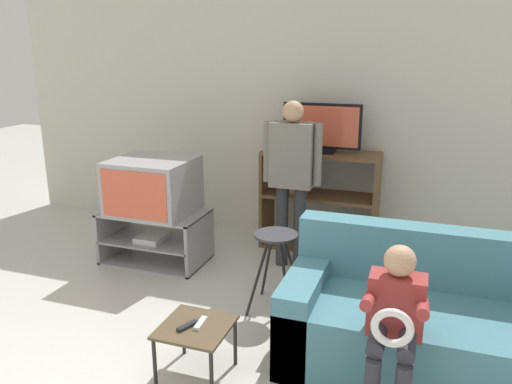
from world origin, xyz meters
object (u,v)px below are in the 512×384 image
at_px(snack_table, 196,332).
at_px(remote_control_black, 188,326).
at_px(tv_stand, 156,237).
at_px(couch, 441,328).
at_px(person_seated_child, 394,319).
at_px(remote_control_white, 201,323).
at_px(folding_stool, 276,249).
at_px(person_standing_adult, 292,170).
at_px(media_shelf, 319,199).
at_px(television_flat, 322,129).
at_px(television_main, 153,186).

bearing_deg(snack_table, remote_control_black, -138.43).
xyz_separation_m(tv_stand, couch, (2.54, -0.92, 0.06)).
bearing_deg(snack_table, person_seated_child, 2.82).
height_order(snack_table, remote_control_white, remote_control_white).
height_order(folding_stool, snack_table, folding_stool).
distance_m(folding_stool, couch, 1.28).
height_order(remote_control_black, person_standing_adult, person_standing_adult).
xyz_separation_m(media_shelf, television_flat, (-0.00, -0.01, 0.71)).
distance_m(television_flat, person_standing_adult, 0.62).
height_order(snack_table, person_standing_adult, person_standing_adult).
distance_m(media_shelf, folding_stool, 1.35).
distance_m(television_main, television_flat, 1.68).
xyz_separation_m(remote_control_black, person_seated_child, (1.18, 0.09, 0.22)).
xyz_separation_m(snack_table, person_seated_child, (1.14, 0.06, 0.28)).
bearing_deg(remote_control_black, person_seated_child, 28.46).
relative_size(television_flat, folding_stool, 1.21).
xyz_separation_m(remote_control_black, person_standing_adult, (0.14, 1.81, 0.57)).
xyz_separation_m(person_standing_adult, person_seated_child, (1.04, -1.72, -0.34)).
height_order(media_shelf, remote_control_white, media_shelf).
bearing_deg(remote_control_white, media_shelf, 80.55).
distance_m(tv_stand, folding_stool, 1.46).
height_order(tv_stand, remote_control_white, tv_stand).
xyz_separation_m(media_shelf, person_seated_child, (0.89, -2.26, 0.08)).
distance_m(snack_table, couch, 1.51).
height_order(tv_stand, couch, couch).
distance_m(tv_stand, media_shelf, 1.65).
xyz_separation_m(tv_stand, person_standing_adult, (1.24, 0.31, 0.68)).
height_order(television_main, couch, television_main).
distance_m(television_main, couch, 2.73).
bearing_deg(media_shelf, television_main, -148.37).
xyz_separation_m(media_shelf, remote_control_white, (-0.23, -2.30, -0.15)).
height_order(media_shelf, person_seated_child, media_shelf).
xyz_separation_m(remote_control_black, couch, (1.44, 0.58, -0.06)).
height_order(media_shelf, television_flat, television_flat).
relative_size(media_shelf, couch, 0.59).
bearing_deg(television_main, snack_table, -52.40).
bearing_deg(person_standing_adult, snack_table, -93.40).
height_order(tv_stand, television_flat, television_flat).
bearing_deg(snack_table, tv_stand, 127.71).
height_order(television_main, person_standing_adult, person_standing_adult).
xyz_separation_m(television_flat, folding_stool, (-0.04, -1.34, -0.71)).
height_order(folding_stool, couch, couch).
height_order(couch, person_seated_child, person_seated_child).
relative_size(tv_stand, remote_control_white, 6.64).
relative_size(television_flat, couch, 0.40).
height_order(folding_stool, remote_control_white, folding_stool).
relative_size(media_shelf, snack_table, 2.75).
bearing_deg(tv_stand, snack_table, -52.29).
xyz_separation_m(tv_stand, television_main, (0.01, -0.00, 0.50)).
relative_size(remote_control_white, person_seated_child, 0.15).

